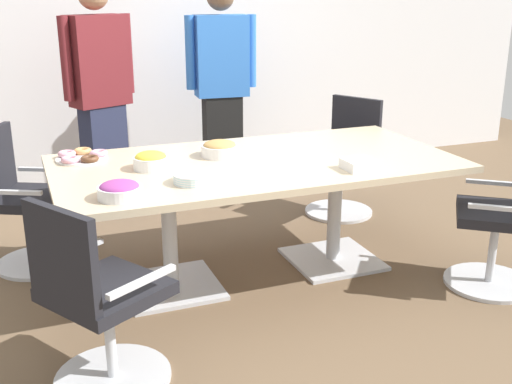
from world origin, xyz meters
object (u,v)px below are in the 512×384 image
(office_chair_0, at_px, (506,224))
(plate_stack, at_px, (193,178))
(conference_table, at_px, (256,180))
(snack_bowl_chips_yellow, at_px, (151,160))
(office_chair_2, at_px, (24,206))
(snack_bowl_cookies, at_px, (220,148))
(snack_bowl_candy_mix, at_px, (120,190))
(donut_platter, at_px, (82,156))
(person_standing_1, at_px, (222,86))
(office_chair_3, at_px, (97,306))
(napkin_pile, at_px, (359,165))
(office_chair_1, at_px, (344,163))
(person_standing_0, at_px, (101,94))

(office_chair_0, distance_m, plate_stack, 1.88)
(conference_table, bearing_deg, snack_bowl_chips_yellow, 175.58)
(office_chair_2, relative_size, snack_bowl_chips_yellow, 4.50)
(snack_bowl_cookies, distance_m, snack_bowl_candy_mix, 0.92)
(office_chair_0, relative_size, donut_platter, 2.91)
(snack_bowl_chips_yellow, xyz_separation_m, snack_bowl_cookies, (0.46, 0.13, -0.00))
(conference_table, xyz_separation_m, donut_platter, (-0.98, 0.40, 0.14))
(person_standing_1, distance_m, snack_bowl_chips_yellow, 1.96)
(snack_bowl_cookies, xyz_separation_m, plate_stack, (-0.31, -0.48, -0.02))
(conference_table, height_order, snack_bowl_candy_mix, snack_bowl_candy_mix)
(office_chair_3, height_order, snack_bowl_chips_yellow, office_chair_3)
(office_chair_0, distance_m, napkin_pile, 0.97)
(office_chair_1, xyz_separation_m, plate_stack, (-1.56, -1.15, 0.37))
(snack_bowl_candy_mix, bearing_deg, conference_table, 24.93)
(office_chair_0, distance_m, office_chair_2, 2.99)
(office_chair_3, xyz_separation_m, donut_platter, (0.11, 1.25, 0.36))
(office_chair_3, xyz_separation_m, person_standing_1, (1.44, 2.58, 0.53))
(person_standing_0, distance_m, donut_platter, 1.22)
(office_chair_3, bearing_deg, office_chair_1, 97.09)
(office_chair_1, distance_m, office_chair_3, 2.75)
(office_chair_2, bearing_deg, person_standing_1, 148.15)
(snack_bowl_cookies, bearing_deg, napkin_pile, -41.23)
(snack_bowl_chips_yellow, bearing_deg, office_chair_1, 24.92)
(office_chair_0, xyz_separation_m, plate_stack, (-1.80, 0.39, 0.37))
(snack_bowl_cookies, relative_size, napkin_pile, 1.34)
(plate_stack, bearing_deg, office_chair_3, -138.10)
(office_chair_2, xyz_separation_m, snack_bowl_chips_yellow, (0.70, -0.63, 0.39))
(conference_table, bearing_deg, office_chair_1, 37.91)
(snack_bowl_candy_mix, relative_size, donut_platter, 0.71)
(office_chair_1, bearing_deg, office_chair_2, 64.48)
(snack_bowl_cookies, bearing_deg, person_standing_1, 71.12)
(office_chair_0, relative_size, snack_bowl_candy_mix, 4.12)
(office_chair_0, xyz_separation_m, person_standing_1, (-0.97, 2.42, 0.53))
(office_chair_0, xyz_separation_m, person_standing_0, (-2.01, 2.27, 0.54))
(person_standing_0, distance_m, plate_stack, 1.90)
(person_standing_0, xyz_separation_m, snack_bowl_cookies, (0.51, -1.40, -0.15))
(snack_bowl_candy_mix, height_order, napkin_pile, snack_bowl_candy_mix)
(snack_bowl_chips_yellow, distance_m, donut_platter, 0.50)
(office_chair_3, distance_m, snack_bowl_cookies, 1.42)
(office_chair_3, height_order, snack_bowl_cookies, office_chair_3)
(conference_table, bearing_deg, person_standing_1, 78.24)
(person_standing_1, bearing_deg, office_chair_3, 65.85)
(snack_bowl_chips_yellow, bearing_deg, person_standing_0, 92.02)
(person_standing_0, height_order, person_standing_1, person_standing_0)
(snack_bowl_cookies, height_order, snack_bowl_candy_mix, snack_bowl_cookies)
(office_chair_1, bearing_deg, person_standing_0, 38.12)
(office_chair_1, bearing_deg, snack_bowl_cookies, 88.75)
(person_standing_0, relative_size, plate_stack, 8.51)
(office_chair_3, xyz_separation_m, snack_bowl_cookies, (0.91, 1.02, 0.39))
(conference_table, height_order, snack_bowl_chips_yellow, snack_bowl_chips_yellow)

